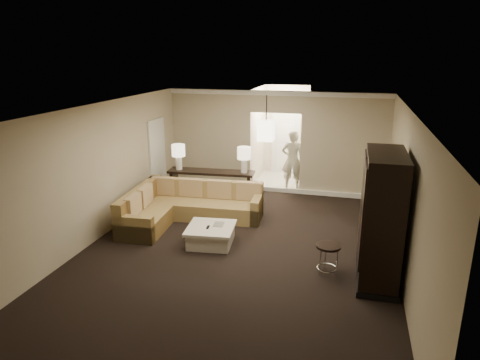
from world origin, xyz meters
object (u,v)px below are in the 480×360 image
(coffee_table, at_px, (211,235))
(console_table, at_px, (211,184))
(drink_table, at_px, (328,253))
(person, at_px, (292,157))
(sectional_sofa, at_px, (184,207))
(armoire, at_px, (380,220))

(coffee_table, height_order, console_table, console_table)
(coffee_table, bearing_deg, drink_table, -14.69)
(console_table, xyz_separation_m, person, (1.85, 1.68, 0.44))
(sectional_sofa, distance_m, armoire, 4.56)
(console_table, xyz_separation_m, drink_table, (3.16, -3.02, -0.12))
(sectional_sofa, height_order, armoire, armoire)
(sectional_sofa, xyz_separation_m, drink_table, (3.38, -1.66, 0.05))
(sectional_sofa, xyz_separation_m, coffee_table, (1.00, -1.04, -0.14))
(sectional_sofa, height_order, console_table, console_table)
(drink_table, height_order, person, person)
(coffee_table, xyz_separation_m, armoire, (3.21, -0.56, 0.88))
(sectional_sofa, xyz_separation_m, armoire, (4.21, -1.60, 0.73))
(armoire, bearing_deg, person, 114.77)
(armoire, relative_size, drink_table, 4.09)
(coffee_table, height_order, armoire, armoire)
(coffee_table, height_order, drink_table, drink_table)
(console_table, height_order, drink_table, console_table)
(armoire, relative_size, person, 1.18)
(coffee_table, relative_size, person, 0.55)
(sectional_sofa, relative_size, console_table, 1.28)
(drink_table, bearing_deg, sectional_sofa, 153.81)
(coffee_table, bearing_deg, armoire, -9.93)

